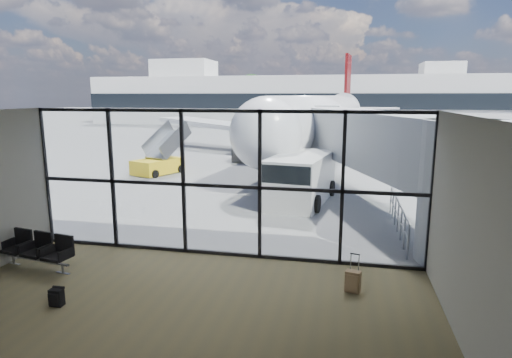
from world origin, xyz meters
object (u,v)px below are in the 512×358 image
at_px(belt_loader, 248,152).
at_px(mobile_stairs, 159,164).
at_px(service_van, 300,178).
at_px(seating_row, 40,248).
at_px(backpack, 56,297).
at_px(suitcase, 353,281).
at_px(airliner, 323,118).

height_order(belt_loader, mobile_stairs, mobile_stairs).
bearing_deg(service_van, seating_row, -116.73).
relative_size(seating_row, mobile_stairs, 0.57).
bearing_deg(backpack, suitcase, 16.99).
bearing_deg(service_van, mobile_stairs, 158.21).
height_order(airliner, service_van, airliner).
bearing_deg(backpack, seating_row, 134.42).
bearing_deg(suitcase, airliner, 109.95).
xyz_separation_m(suitcase, belt_loader, (-7.54, 21.21, 0.36)).
bearing_deg(suitcase, service_van, 119.48).
distance_m(suitcase, mobile_stairs, 18.83).
distance_m(airliner, service_van, 18.06).
relative_size(backpack, mobile_stairs, 0.11).
height_order(backpack, mobile_stairs, mobile_stairs).
distance_m(backpack, service_van, 12.08).
height_order(backpack, airliner, airliner).
bearing_deg(suitcase, backpack, -147.27).
relative_size(seating_row, airliner, 0.06).
relative_size(seating_row, belt_loader, 0.53).
relative_size(suitcase, mobile_stairs, 0.25).
bearing_deg(airliner, mobile_stairs, -121.10).
xyz_separation_m(belt_loader, mobile_stairs, (-4.33, -6.59, -0.03)).
relative_size(backpack, belt_loader, 0.11).
bearing_deg(seating_row, airliner, 85.82).
relative_size(backpack, service_van, 0.09).
xyz_separation_m(seating_row, suitcase, (8.82, 0.18, -0.26)).
relative_size(airliner, service_van, 7.01).
bearing_deg(backpack, mobile_stairs, 106.09).
height_order(seating_row, mobile_stairs, mobile_stairs).
xyz_separation_m(backpack, belt_loader, (-0.71, 23.37, 0.43)).
relative_size(suitcase, belt_loader, 0.23).
height_order(seating_row, belt_loader, belt_loader).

